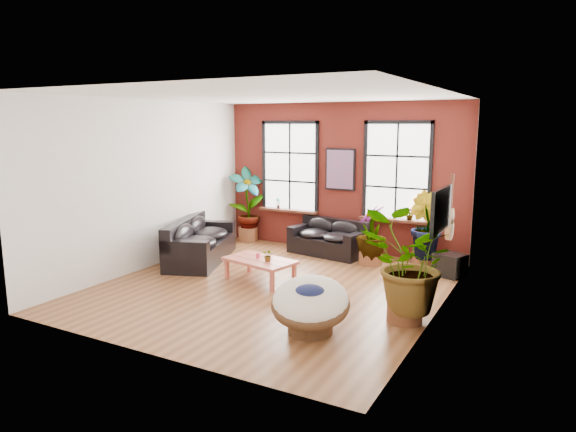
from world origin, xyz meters
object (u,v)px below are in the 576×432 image
at_px(sofa_left, 198,242).
at_px(sofa_back, 329,239).
at_px(papasan_chair, 310,303).
at_px(coffee_table, 260,262).

bearing_deg(sofa_left, sofa_back, -70.05).
height_order(sofa_left, papasan_chair, sofa_left).
bearing_deg(sofa_back, sofa_left, -130.52).
bearing_deg(papasan_chair, coffee_table, 118.95).
bearing_deg(sofa_left, coffee_table, -127.85).
relative_size(coffee_table, papasan_chair, 1.02).
relative_size(sofa_back, papasan_chair, 1.28).
height_order(sofa_left, coffee_table, sofa_left).
distance_m(sofa_back, coffee_table, 2.59).
bearing_deg(sofa_back, papasan_chair, -60.20).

